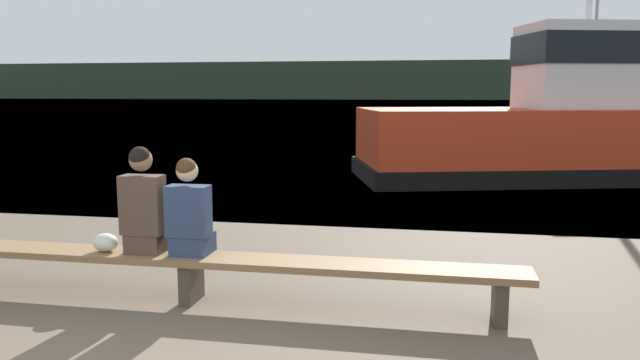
{
  "coord_description": "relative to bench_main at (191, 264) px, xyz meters",
  "views": [
    {
      "loc": [
        2.22,
        -3.38,
        2.1
      ],
      "look_at": [
        0.57,
        5.29,
        0.82
      ],
      "focal_mm": 35.0,
      "sensor_mm": 36.0,
      "label": 1
    }
  ],
  "objects": [
    {
      "name": "person_left",
      "position": [
        -0.48,
        0.0,
        0.57
      ],
      "size": [
        0.42,
        0.4,
        1.08
      ],
      "color": "#4C382D",
      "rests_on": "bench_main"
    },
    {
      "name": "tugboat_red",
      "position": [
        5.73,
        10.17,
        0.76
      ],
      "size": [
        10.86,
        6.06,
        6.89
      ],
      "rotation": [
        0.0,
        0.0,
        1.85
      ],
      "color": "red",
      "rests_on": "water_surface"
    },
    {
      "name": "moored_sailboat",
      "position": [
        8.95,
        21.62,
        0.22
      ],
      "size": [
        8.79,
        2.43,
        9.16
      ],
      "rotation": [
        0.0,
        0.0,
        1.53
      ],
      "color": "#1E2847",
      "rests_on": "water_surface"
    },
    {
      "name": "person_right",
      "position": [
        -0.0,
        0.01,
        0.51
      ],
      "size": [
        0.42,
        0.4,
        0.98
      ],
      "color": "navy",
      "rests_on": "bench_main"
    },
    {
      "name": "far_shoreline",
      "position": [
        0.17,
        141.75,
        3.94
      ],
      "size": [
        600.0,
        12.0,
        8.66
      ],
      "primitive_type": "cube",
      "color": "#2D3D2D",
      "rests_on": "ground"
    },
    {
      "name": "shopping_bag",
      "position": [
        -0.9,
        -0.03,
        0.18
      ],
      "size": [
        0.26,
        0.21,
        0.19
      ],
      "color": "beige",
      "rests_on": "bench_main"
    },
    {
      "name": "water_surface",
      "position": [
        0.17,
        123.67,
        -0.39
      ],
      "size": [
        240.0,
        240.0,
        0.0
      ],
      "primitive_type": "plane",
      "color": "#386084",
      "rests_on": "ground"
    },
    {
      "name": "bench_main",
      "position": [
        0.0,
        0.0,
        0.0
      ],
      "size": [
        6.56,
        0.46,
        0.47
      ],
      "color": "brown",
      "rests_on": "ground"
    }
  ]
}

